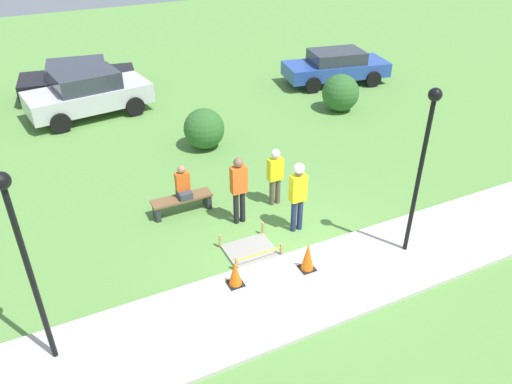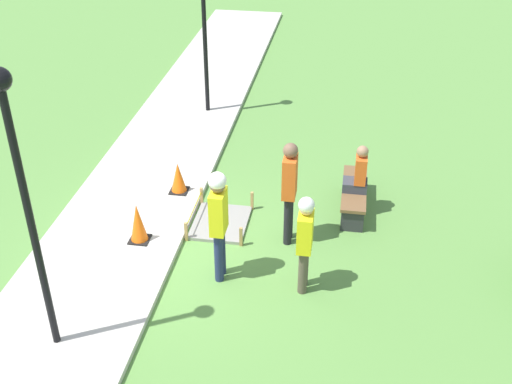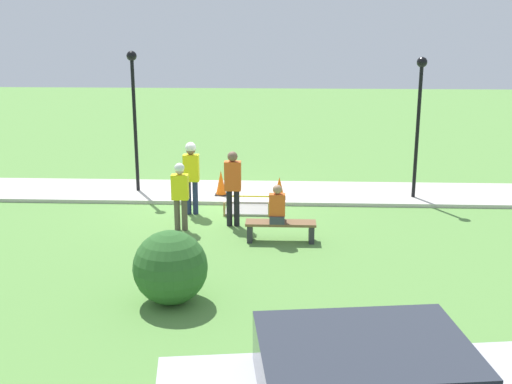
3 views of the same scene
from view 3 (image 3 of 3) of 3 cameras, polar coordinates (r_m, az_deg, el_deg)
The scene contains 13 objects.
ground_plane at distance 17.59m, azimuth -3.79°, elevation -1.16°, with size 60.00×60.00×0.00m, color #5B8E42.
sidewalk at distance 18.71m, azimuth -3.40°, elevation 0.01°, with size 28.00×2.37×0.10m.
wet_concrete_patch at distance 16.99m, azimuth -0.74°, elevation -1.59°, with size 1.20×1.00×0.37m.
traffic_cone_near_patch at distance 17.81m, azimuth 2.09°, elevation 0.39°, with size 0.34×0.34×0.60m.
traffic_cone_far_patch at distance 18.13m, azimuth -3.13°, elevation 0.82°, with size 0.34×0.34×0.71m.
park_bench at distance 14.67m, azimuth 2.21°, elevation -3.19°, with size 1.61×0.44×0.47m.
person_seated_on_bench at distance 14.47m, azimuth 1.90°, elevation -1.41°, with size 0.36×0.44×0.89m.
worker_supervisor at distance 16.56m, azimuth -5.78°, elevation 1.88°, with size 0.40×0.27×1.90m.
worker_assistant at distance 15.35m, azimuth -6.76°, elevation 0.08°, with size 0.40×0.24×1.66m.
bystander_in_orange_shirt at distance 15.54m, azimuth -2.08°, elevation 0.75°, with size 0.40×0.25×1.87m.
lamppost_near at distance 18.50m, azimuth -10.81°, elevation 7.96°, with size 0.28×0.28×3.98m.
lamppost_far at distance 18.03m, azimuth 14.29°, elevation 7.35°, with size 0.28×0.28×3.86m.
shrub_rounded_mid at distance 11.57m, azimuth -7.62°, elevation -6.66°, with size 1.34×1.34×1.34m.
Camera 3 is at (-1.92, 16.77, 4.96)m, focal length 45.00 mm.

